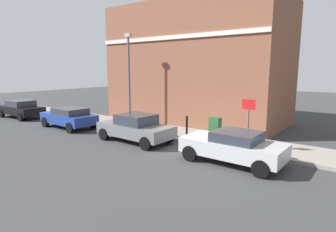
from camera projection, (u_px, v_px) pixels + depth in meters
ground at (200, 150)px, 12.97m from camera, size 80.00×80.00×0.00m
sidewalk at (134, 126)px, 17.95m from camera, size 2.73×30.00×0.15m
corner_building at (198, 65)px, 19.66m from camera, size 6.38×11.96×8.05m
car_silver at (233, 146)px, 11.02m from camera, size 1.97×4.06×1.31m
car_grey at (136, 128)px, 14.34m from camera, size 2.01×4.15×1.43m
car_blue at (69, 117)px, 17.68m from camera, size 1.95×4.00×1.30m
car_black at (21, 109)px, 21.34m from camera, size 1.95×4.03×1.35m
utility_cabinet at (215, 129)px, 14.18m from camera, size 0.46×0.61×1.15m
bollard_near_cabinet at (187, 124)px, 15.30m from camera, size 0.14×0.14×1.04m
street_sign at (248, 117)px, 12.15m from camera, size 0.08×0.60×2.30m
lamppost at (129, 76)px, 17.43m from camera, size 0.20×0.44×5.72m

